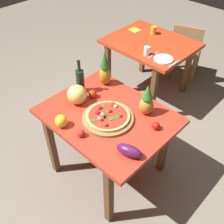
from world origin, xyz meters
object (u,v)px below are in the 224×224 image
eggplant (129,151)px  drinking_glass_water (147,51)px  pizza_board (108,118)px  bell_pepper (61,121)px  knife_utensil (174,64)px  fork_utensil (153,55)px  napkin_folded (135,30)px  pineapple_left (105,70)px  melon (77,94)px  pizza (108,116)px  tomato_near_board (81,133)px  display_table (108,123)px  dinner_plate (164,59)px  pineapple_right (147,101)px  tomato_by_bottle (93,94)px  drinking_glass_juice (153,30)px  background_table (150,50)px  wine_bottle (80,80)px  dining_chair (186,49)px  tomato_at_corner (156,126)px

eggplant → drinking_glass_water: (-0.82, 1.24, 0.01)m
pizza_board → bell_pepper: (-0.22, -0.32, 0.04)m
bell_pepper → knife_utensil: bell_pepper is taller
fork_utensil → napkin_folded: (-0.58, 0.36, -0.00)m
pineapple_left → melon: 0.38m
pizza → tomato_near_board: pizza is taller
display_table → eggplant: (0.43, -0.21, 0.15)m
pizza → napkin_folded: (-0.96, 1.48, -0.04)m
pineapple_left → dinner_plate: pineapple_left is taller
pizza → knife_utensil: size_ratio=2.06×
display_table → dinner_plate: bearing=100.0°
pineapple_right → tomato_by_bottle: (-0.49, -0.17, -0.09)m
pizza → drinking_glass_juice: 1.72m
background_table → pineapple_right: 1.36m
drinking_glass_juice → pineapple_right: bearing=-55.0°
eggplant → dinner_plate: bearing=115.5°
pizza_board → bell_pepper: size_ratio=3.86×
melon → fork_utensil: melon is taller
melon → dinner_plate: 1.16m
background_table → pineapple_left: 1.08m
background_table → bell_pepper: size_ratio=9.25×
bell_pepper → dinner_plate: 1.44m
pizza_board → pineapple_left: 0.54m
pizza → wine_bottle: wine_bottle is taller
pizza_board → knife_utensil: 1.13m
dining_chair → pineapple_left: (0.06, -1.68, 0.45)m
pineapple_left → drinking_glass_water: bearing=94.6°
eggplant → dinner_plate: 1.43m
display_table → drinking_glass_juice: drinking_glass_juice is taller
bell_pepper → pizza: bearing=56.0°
bell_pepper → eggplant: size_ratio=0.56×
display_table → bell_pepper: (-0.17, -0.36, 0.16)m
eggplant → drinking_glass_water: size_ratio=1.98×
knife_utensil → drinking_glass_juice: bearing=145.0°
display_table → tomato_by_bottle: size_ratio=14.37×
pizza_board → knife_utensil: (-0.10, 1.13, -0.01)m
dining_chair → fork_utensil: 0.95m
dining_chair → bell_pepper: bearing=75.6°
pizza → bell_pepper: size_ratio=3.28×
tomato_by_bottle → drinking_glass_water: drinking_glass_water is taller
pizza_board → napkin_folded: size_ratio=3.12×
pizza → pineapple_right: 0.35m
display_table → napkin_folded: bearing=122.5°
tomato_near_board → pineapple_left: bearing=120.1°
melon → dinner_plate: size_ratio=0.81×
dinner_plate → knife_utensil: bearing=0.0°
pizza → knife_utensil: bearing=94.7°
pizza_board → pineapple_left: (-0.38, 0.35, 0.15)m
dining_chair → tomato_near_board: 2.37m
tomato_at_corner → napkin_folded: 1.85m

